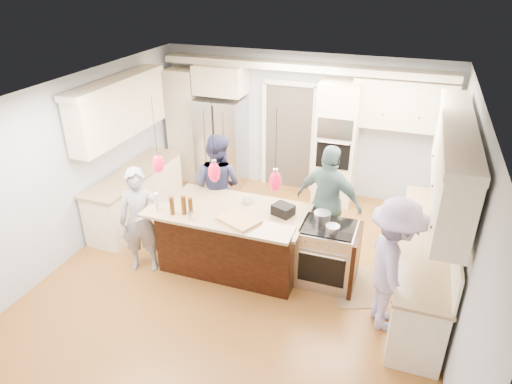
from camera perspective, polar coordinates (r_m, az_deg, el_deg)
ground_plane at (r=6.98m, az=-0.98°, el=-9.69°), size 6.00×6.00×0.00m
room_shell at (r=6.07m, az=-1.11°, el=4.21°), size 5.54×6.04×2.72m
refrigerator at (r=9.22m, az=-4.34°, el=6.19°), size 0.90×0.70×1.80m
oven_column at (r=8.54m, az=10.04°, el=5.91°), size 0.72×0.69×2.30m
back_upper_cabinets at (r=8.81m, az=0.68°, el=10.53°), size 5.30×0.61×2.54m
right_counter_run at (r=6.36m, az=21.12°, el=-4.31°), size 0.64×3.10×2.51m
left_cabinets at (r=8.10m, az=-15.44°, el=3.41°), size 0.64×2.30×2.51m
kitchen_island at (r=6.83m, az=-2.75°, el=-5.66°), size 2.10×1.46×1.12m
island_range at (r=6.59m, az=9.04°, el=-7.68°), size 0.82×0.71×0.92m
pendant_lights at (r=5.73m, az=-5.24°, el=2.52°), size 1.75×0.15×1.03m
person_bar_end at (r=6.79m, az=-14.27°, el=-3.49°), size 0.69×0.57×1.63m
person_far_left at (r=7.48m, az=-4.87°, el=0.82°), size 0.92×0.75×1.76m
person_far_right at (r=6.97m, az=9.05°, el=-1.28°), size 1.14×0.69×1.81m
person_range_side at (r=5.78m, az=16.72°, el=-8.87°), size 1.00×1.31×1.79m
floor_rug at (r=6.81m, az=12.27°, el=-11.45°), size 0.93×1.10×0.01m
water_bottle at (r=6.27m, az=-12.31°, el=-1.31°), size 0.09×0.09×0.28m
beer_bottle_a at (r=6.18m, az=-10.47°, el=-1.70°), size 0.08×0.08×0.26m
beer_bottle_b at (r=6.15m, az=-9.03°, el=-1.64°), size 0.09×0.09×0.27m
beer_bottle_c at (r=6.13m, az=-8.18°, el=-1.78°), size 0.06×0.06×0.25m
drink_can at (r=6.05m, az=-8.22°, el=-2.96°), size 0.08×0.08×0.11m
cutting_board at (r=5.97m, az=-2.17°, el=-3.52°), size 0.62×0.54×0.04m
pot_large at (r=6.40m, az=8.29°, el=-3.08°), size 0.24×0.24×0.14m
pot_small at (r=6.19m, az=9.54°, el=-4.56°), size 0.19×0.19×0.10m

